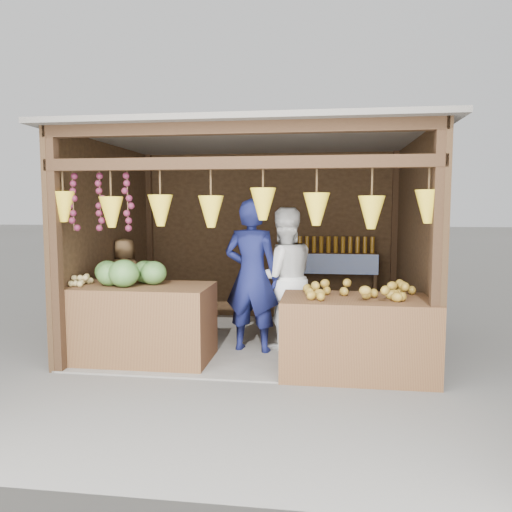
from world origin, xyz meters
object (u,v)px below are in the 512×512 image
at_px(counter_left, 137,323).
at_px(man_standing, 252,276).
at_px(vendor_seated, 125,277).
at_px(woman_standing, 283,278).
at_px(counter_right, 357,336).

bearing_deg(counter_left, man_standing, 22.88).
xyz_separation_m(man_standing, vendor_seated, (-1.84, 0.56, -0.12)).
height_order(woman_standing, vendor_seated, woman_standing).
xyz_separation_m(counter_left, woman_standing, (1.63, 0.77, 0.44)).
distance_m(counter_right, man_standing, 1.49).
relative_size(counter_right, vendor_seated, 1.49).
bearing_deg(vendor_seated, woman_standing, -179.24).
xyz_separation_m(woman_standing, vendor_seated, (-2.21, 0.33, -0.07)).
bearing_deg(man_standing, counter_right, 160.63).
distance_m(man_standing, vendor_seated, 1.93).
distance_m(counter_left, vendor_seated, 1.30).
xyz_separation_m(counter_right, man_standing, (-1.22, 0.68, 0.52)).
bearing_deg(man_standing, counter_left, 32.71).
distance_m(counter_right, woman_standing, 1.34).
bearing_deg(woman_standing, man_standing, 11.61).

